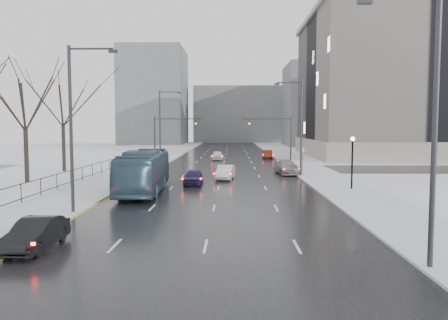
# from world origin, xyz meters

# --- Properties ---
(road) EXTENTS (16.00, 150.00, 0.04)m
(road) POSITION_xyz_m (0.00, 60.00, 0.02)
(road) COLOR black
(road) RESTS_ON ground
(cross_road) EXTENTS (130.00, 10.00, 0.04)m
(cross_road) POSITION_xyz_m (0.00, 48.00, 0.02)
(cross_road) COLOR black
(cross_road) RESTS_ON ground
(sidewalk_left) EXTENTS (5.00, 150.00, 0.16)m
(sidewalk_left) POSITION_xyz_m (-10.50, 60.00, 0.08)
(sidewalk_left) COLOR silver
(sidewalk_left) RESTS_ON ground
(sidewalk_right) EXTENTS (5.00, 150.00, 0.16)m
(sidewalk_right) POSITION_xyz_m (10.50, 60.00, 0.08)
(sidewalk_right) COLOR silver
(sidewalk_right) RESTS_ON ground
(park_strip) EXTENTS (14.00, 150.00, 0.12)m
(park_strip) POSITION_xyz_m (-20.00, 60.00, 0.06)
(park_strip) COLOR white
(park_strip) RESTS_ON ground
(tree_park_d) EXTENTS (8.75, 8.75, 12.50)m
(tree_park_d) POSITION_xyz_m (-17.80, 34.00, 0.00)
(tree_park_d) COLOR black
(tree_park_d) RESTS_ON ground
(tree_park_e) EXTENTS (9.45, 9.45, 13.50)m
(tree_park_e) POSITION_xyz_m (-18.20, 44.00, 0.00)
(tree_park_e) COLOR black
(tree_park_e) RESTS_ON ground
(iron_fence) EXTENTS (0.06, 70.00, 1.30)m
(iron_fence) POSITION_xyz_m (-13.00, 30.00, 0.91)
(iron_fence) COLOR black
(iron_fence) RESTS_ON sidewalk_left
(streetlight_r_near) EXTENTS (2.95, 0.25, 10.00)m
(streetlight_r_near) POSITION_xyz_m (8.17, 10.00, 5.62)
(streetlight_r_near) COLOR #2D2D33
(streetlight_r_near) RESTS_ON ground
(streetlight_r_mid) EXTENTS (2.95, 0.25, 10.00)m
(streetlight_r_mid) POSITION_xyz_m (8.17, 40.00, 5.62)
(streetlight_r_mid) COLOR #2D2D33
(streetlight_r_mid) RESTS_ON ground
(streetlight_l_near) EXTENTS (2.95, 0.25, 10.00)m
(streetlight_l_near) POSITION_xyz_m (-8.17, 20.00, 5.62)
(streetlight_l_near) COLOR #2D2D33
(streetlight_l_near) RESTS_ON ground
(streetlight_l_far) EXTENTS (2.95, 0.25, 10.00)m
(streetlight_l_far) POSITION_xyz_m (-8.17, 52.00, 5.62)
(streetlight_l_far) COLOR #2D2D33
(streetlight_l_far) RESTS_ON ground
(lamppost_r_mid) EXTENTS (0.36, 0.36, 4.28)m
(lamppost_r_mid) POSITION_xyz_m (11.00, 30.00, 2.94)
(lamppost_r_mid) COLOR black
(lamppost_r_mid) RESTS_ON sidewalk_right
(mast_signal_right) EXTENTS (6.10, 0.33, 6.50)m
(mast_signal_right) POSITION_xyz_m (7.33, 48.00, 4.11)
(mast_signal_right) COLOR #2D2D33
(mast_signal_right) RESTS_ON ground
(mast_signal_left) EXTENTS (6.10, 0.33, 6.50)m
(mast_signal_left) POSITION_xyz_m (-7.33, 48.00, 4.11)
(mast_signal_left) COLOR #2D2D33
(mast_signal_left) RESTS_ON ground
(no_uturn_sign) EXTENTS (0.60, 0.06, 2.70)m
(no_uturn_sign) POSITION_xyz_m (9.20, 44.00, 2.30)
(no_uturn_sign) COLOR #2D2D33
(no_uturn_sign) RESTS_ON sidewalk_right
(civic_building) EXTENTS (41.00, 31.00, 24.80)m
(civic_building) POSITION_xyz_m (35.00, 72.00, 11.21)
(civic_building) COLOR gray
(civic_building) RESTS_ON ground
(bldg_far_right) EXTENTS (24.00, 20.00, 22.00)m
(bldg_far_right) POSITION_xyz_m (28.00, 115.00, 11.00)
(bldg_far_right) COLOR slate
(bldg_far_right) RESTS_ON ground
(bldg_far_left) EXTENTS (18.00, 22.00, 28.00)m
(bldg_far_left) POSITION_xyz_m (-22.00, 125.00, 14.00)
(bldg_far_left) COLOR slate
(bldg_far_left) RESTS_ON ground
(bldg_far_center) EXTENTS (30.00, 18.00, 18.00)m
(bldg_far_center) POSITION_xyz_m (4.00, 140.00, 9.00)
(bldg_far_center) COLOR slate
(bldg_far_center) RESTS_ON ground
(sedan_left_near) EXTENTS (1.51, 4.08, 1.33)m
(sedan_left_near) POSITION_xyz_m (-7.20, 12.38, 0.71)
(sedan_left_near) COLOR black
(sedan_left_near) RESTS_ON road
(bus) EXTENTS (3.38, 12.08, 3.33)m
(bus) POSITION_xyz_m (-5.86, 28.75, 1.71)
(bus) COLOR #365369
(bus) RESTS_ON road
(sedan_center_near) EXTENTS (1.65, 4.03, 1.37)m
(sedan_center_near) POSITION_xyz_m (-2.32, 33.27, 0.72)
(sedan_center_near) COLOR #251A4F
(sedan_center_near) RESTS_ON road
(sedan_right_near) EXTENTS (2.02, 4.42, 1.41)m
(sedan_right_near) POSITION_xyz_m (0.50, 37.19, 0.74)
(sedan_right_near) COLOR white
(sedan_right_near) RESTS_ON road
(sedan_right_far) EXTENTS (2.67, 5.36, 1.49)m
(sedan_right_far) POSITION_xyz_m (7.20, 42.04, 0.79)
(sedan_right_far) COLOR gray
(sedan_right_far) RESTS_ON road
(sedan_center_far) EXTENTS (1.74, 4.26, 1.45)m
(sedan_center_far) POSITION_xyz_m (-1.10, 61.82, 0.76)
(sedan_center_far) COLOR white
(sedan_center_far) RESTS_ON road
(sedan_right_distant) EXTENTS (1.51, 4.20, 1.38)m
(sedan_right_distant) POSITION_xyz_m (6.89, 65.11, 0.73)
(sedan_right_distant) COLOR maroon
(sedan_right_distant) RESTS_ON road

